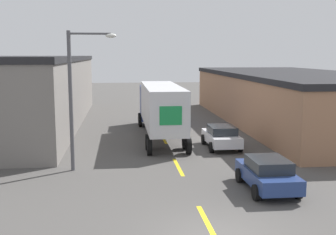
% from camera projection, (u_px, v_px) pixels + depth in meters
% --- Properties ---
extents(road_centerline, '(0.20, 19.30, 0.01)m').
position_uv_depth(road_centerline, '(178.00, 167.00, 22.92)').
color(road_centerline, yellow).
rests_on(road_centerline, ground_plane).
extents(warehouse_left, '(13.55, 29.71, 5.95)m').
position_uv_depth(warehouse_left, '(2.00, 91.00, 36.20)').
color(warehouse_left, slate).
rests_on(warehouse_left, ground_plane).
extents(warehouse_right, '(11.71, 29.69, 4.53)m').
position_uv_depth(warehouse_right, '(294.00, 98.00, 37.60)').
color(warehouse_right, '#9E7051').
rests_on(warehouse_right, ground_plane).
extents(semi_truck, '(2.76, 13.38, 3.93)m').
position_uv_depth(semi_truck, '(160.00, 105.00, 31.10)').
color(semi_truck, navy).
rests_on(semi_truck, ground_plane).
extents(parked_car_right_near, '(2.06, 4.10, 1.49)m').
position_uv_depth(parked_car_right_near, '(267.00, 173.00, 18.89)').
color(parked_car_right_near, navy).
rests_on(parked_car_right_near, ground_plane).
extents(parked_car_right_mid, '(2.06, 4.10, 1.49)m').
position_uv_depth(parked_car_right_mid, '(221.00, 136.00, 27.48)').
color(parked_car_right_mid, silver).
rests_on(parked_car_right_mid, ground_plane).
extents(street_lamp, '(2.51, 0.32, 7.27)m').
position_uv_depth(street_lamp, '(77.00, 90.00, 21.69)').
color(street_lamp, '#4C4C51').
rests_on(street_lamp, ground_plane).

